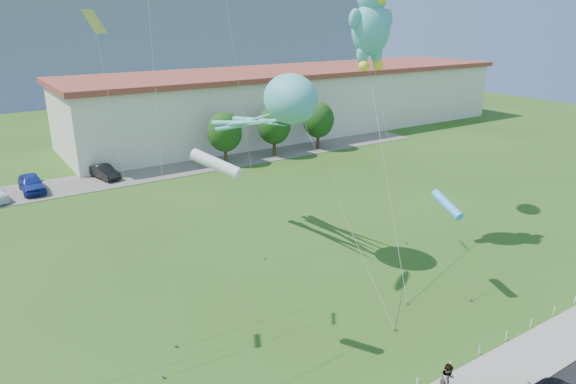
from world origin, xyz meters
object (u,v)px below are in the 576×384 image
at_px(pedestrian_right, 448,382).
at_px(teddy_bear_kite, 371,22).
at_px(parked_car_blue, 31,183).
at_px(parked_car_black, 104,172).
at_px(octopus_kite, 278,110).
at_px(warehouse, 298,100).

relative_size(pedestrian_right, teddy_bear_kite, 0.10).
relative_size(parked_car_blue, parked_car_black, 1.17).
distance_m(pedestrian_right, parked_car_black, 38.13).
bearing_deg(teddy_bear_kite, parked_car_blue, 126.59).
bearing_deg(octopus_kite, warehouse, 53.73).
height_order(warehouse, teddy_bear_kite, teddy_bear_kite).
bearing_deg(warehouse, pedestrian_right, -117.88).
bearing_deg(pedestrian_right, octopus_kite, 73.73).
distance_m(parked_car_black, teddy_bear_kite, 29.73).
distance_m(parked_car_blue, parked_car_black, 6.37).
bearing_deg(warehouse, teddy_bear_kite, -117.54).
bearing_deg(warehouse, parked_car_black, -163.16).
height_order(warehouse, parked_car_blue, warehouse).
relative_size(parked_car_black, octopus_kite, 0.23).
height_order(pedestrian_right, teddy_bear_kite, teddy_bear_kite).
xyz_separation_m(parked_car_black, teddy_bear_kite, (11.10, -24.00, 13.58)).
xyz_separation_m(pedestrian_right, parked_car_blue, (-9.82, 37.47, -0.07)).
bearing_deg(parked_car_black, octopus_kite, -90.20).
relative_size(warehouse, parked_car_black, 15.67).
xyz_separation_m(warehouse, parked_car_blue, (-34.39, -8.99, -3.29)).
bearing_deg(teddy_bear_kite, parked_car_black, 114.82).
distance_m(warehouse, teddy_bear_kite, 38.03).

